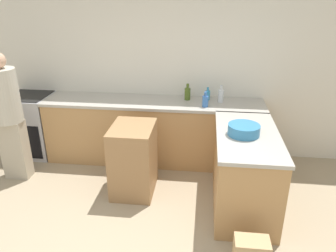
% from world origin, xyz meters
% --- Properties ---
extents(wall_back, '(8.00, 0.06, 2.70)m').
position_xyz_m(wall_back, '(0.00, 2.43, 1.35)').
color(wall_back, silver).
rests_on(wall_back, ground_plane).
extents(counter_back, '(3.13, 0.66, 0.93)m').
position_xyz_m(counter_back, '(0.00, 2.08, 0.46)').
color(counter_back, tan).
rests_on(counter_back, ground_plane).
extents(counter_peninsula, '(0.69, 1.38, 0.93)m').
position_xyz_m(counter_peninsula, '(1.22, 1.09, 0.46)').
color(counter_peninsula, tan).
rests_on(counter_peninsula, ground_plane).
extents(range_oven, '(0.62, 0.64, 0.94)m').
position_xyz_m(range_oven, '(-1.88, 2.08, 0.47)').
color(range_oven, '#ADADB2').
rests_on(range_oven, ground_plane).
extents(island_table, '(0.51, 0.65, 0.88)m').
position_xyz_m(island_table, '(-0.12, 1.24, 0.44)').
color(island_table, '#997047').
rests_on(island_table, ground_plane).
extents(mixing_bowl, '(0.34, 0.34, 0.12)m').
position_xyz_m(mixing_bowl, '(1.16, 1.05, 0.98)').
color(mixing_bowl, teal).
rests_on(mixing_bowl, counter_peninsula).
extents(water_bottle_blue, '(0.08, 0.08, 0.21)m').
position_xyz_m(water_bottle_blue, '(0.73, 1.93, 1.01)').
color(water_bottle_blue, '#386BB7').
rests_on(water_bottle_blue, counter_back).
extents(olive_oil_bottle, '(0.08, 0.08, 0.23)m').
position_xyz_m(olive_oil_bottle, '(0.48, 2.19, 1.02)').
color(olive_oil_bottle, '#475B1E').
rests_on(olive_oil_bottle, counter_back).
extents(vinegar_bottle_clear, '(0.07, 0.07, 0.24)m').
position_xyz_m(vinegar_bottle_clear, '(0.94, 2.14, 1.02)').
color(vinegar_bottle_clear, silver).
rests_on(vinegar_bottle_clear, counter_back).
extents(dish_soap_bottle, '(0.07, 0.07, 0.18)m').
position_xyz_m(dish_soap_bottle, '(0.76, 2.22, 1.00)').
color(dish_soap_bottle, '#338CBF').
rests_on(dish_soap_bottle, counter_back).
extents(person_by_range, '(0.36, 0.36, 1.70)m').
position_xyz_m(person_by_range, '(-1.77, 1.37, 0.92)').
color(person_by_range, '#ADA38E').
rests_on(person_by_range, ground_plane).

